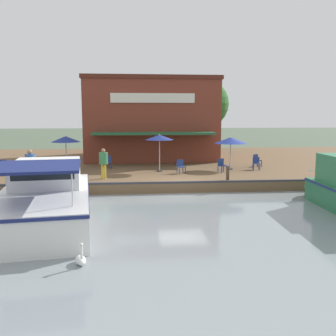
{
  "coord_description": "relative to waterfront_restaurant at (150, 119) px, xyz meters",
  "views": [
    {
      "loc": [
        19.37,
        -2.65,
        4.15
      ],
      "look_at": [
        -1.0,
        -0.68,
        1.3
      ],
      "focal_mm": 40.0,
      "sensor_mm": 36.0,
      "label": 1
    }
  ],
  "objects": [
    {
      "name": "ground_plane",
      "position": [
        13.06,
        1.06,
        -3.89
      ],
      "size": [
        220.0,
        220.0,
        0.0
      ],
      "primitive_type": "plane",
      "color": "#4C5B47"
    },
    {
      "name": "quay_deck",
      "position": [
        2.06,
        1.06,
        -3.59
      ],
      "size": [
        22.0,
        56.0,
        0.6
      ],
      "primitive_type": "cube",
      "color": "brown",
      "rests_on": "ground"
    },
    {
      "name": "quay_edge_fender",
      "position": [
        12.96,
        1.06,
        -3.24
      ],
      "size": [
        0.2,
        50.4,
        0.1
      ],
      "primitive_type": "cube",
      "color": "#2D2D33",
      "rests_on": "quay_deck"
    },
    {
      "name": "waterfront_restaurant",
      "position": [
        0.0,
        0.0,
        0.0
      ],
      "size": [
        10.68,
        10.6,
        6.58
      ],
      "color": "brown",
      "rests_on": "quay_deck"
    },
    {
      "name": "patio_umbrella_back_row",
      "position": [
        8.03,
        4.97,
        -1.36
      ],
      "size": [
        2.16,
        2.16,
        2.19
      ],
      "color": "#B7B7B7",
      "rests_on": "quay_deck"
    },
    {
      "name": "patio_umbrella_by_entrance",
      "position": [
        7.1,
        -5.96,
        -1.27
      ],
      "size": [
        1.9,
        1.9,
        2.27
      ],
      "color": "#B7B7B7",
      "rests_on": "quay_deck"
    },
    {
      "name": "patio_umbrella_near_quay_edge",
      "position": [
        8.55,
        0.17,
        -1.11
      ],
      "size": [
        1.82,
        1.82,
        2.41
      ],
      "color": "#B7B7B7",
      "rests_on": "quay_deck"
    },
    {
      "name": "cafe_chair_under_first_umbrella",
      "position": [
        9.5,
        1.43,
        -2.82
      ],
      "size": [
        0.54,
        0.54,
        0.85
      ],
      "color": "navy",
      "rests_on": "quay_deck"
    },
    {
      "name": "cafe_chair_far_corner_seat",
      "position": [
        8.39,
        6.65,
        -2.82
      ],
      "size": [
        0.51,
        0.51,
        0.85
      ],
      "color": "navy",
      "rests_on": "quay_deck"
    },
    {
      "name": "cafe_chair_back_row_seat",
      "position": [
        6.76,
        -3.24,
        -2.82
      ],
      "size": [
        0.5,
        0.5,
        0.85
      ],
      "color": "navy",
      "rests_on": "quay_deck"
    },
    {
      "name": "cafe_chair_mid_patio",
      "position": [
        6.78,
        7.23,
        -2.82
      ],
      "size": [
        0.6,
        0.6,
        0.85
      ],
      "color": "navy",
      "rests_on": "quay_deck"
    },
    {
      "name": "cafe_chair_beside_entrance",
      "position": [
        9.25,
        4.1,
        -2.82
      ],
      "size": [
        0.56,
        0.56,
        0.85
      ],
      "color": "navy",
      "rests_on": "quay_deck"
    },
    {
      "name": "cafe_chair_facing_river",
      "position": [
        8.5,
        -9.62,
        -2.82
      ],
      "size": [
        0.54,
        0.54,
        0.85
      ],
      "color": "navy",
      "rests_on": "quay_deck"
    },
    {
      "name": "person_mid_patio",
      "position": [
        11.11,
        -3.21,
        -2.2
      ],
      "size": [
        0.49,
        0.49,
        1.73
      ],
      "color": "gold",
      "rests_on": "quay_deck"
    },
    {
      "name": "person_near_entrance",
      "position": [
        12.11,
        -6.99,
        -2.16
      ],
      "size": [
        0.51,
        0.51,
        1.79
      ],
      "color": "gold",
      "rests_on": "quay_deck"
    },
    {
      "name": "motorboat_far_downstream",
      "position": [
        17.26,
        -5.02,
        -2.96
      ],
      "size": [
        9.33,
        4.24,
        2.48
      ],
      "color": "white",
      "rests_on": "river_water"
    },
    {
      "name": "mooring_post",
      "position": [
        12.71,
        3.59,
        -2.86
      ],
      "size": [
        0.22,
        0.22,
        0.85
      ],
      "color": "#473323",
      "rests_on": "quay_deck"
    },
    {
      "name": "swan",
      "position": [
        22.38,
        -3.04,
        -3.66
      ],
      "size": [
        0.62,
        0.43,
        0.69
      ],
      "color": "white",
      "rests_on": "river_water"
    },
    {
      "name": "tree_upstream_bank",
      "position": [
        -6.55,
        5.89,
        1.4
      ],
      "size": [
        5.26,
        5.01,
        7.34
      ],
      "color": "brown",
      "rests_on": "quay_deck"
    }
  ]
}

